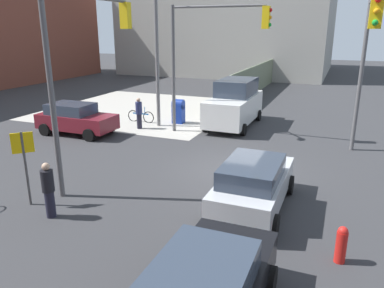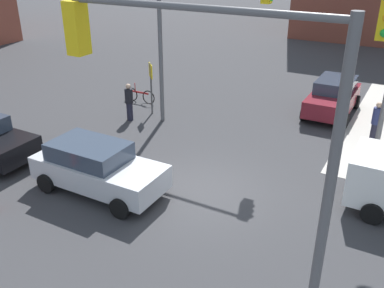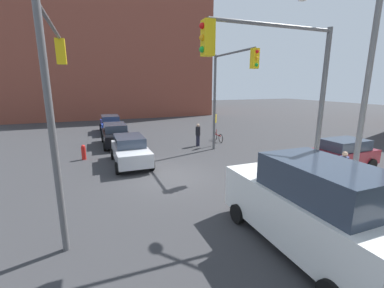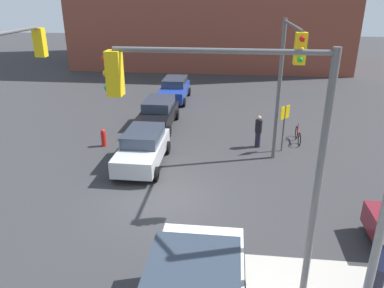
{
  "view_description": "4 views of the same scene",
  "coord_description": "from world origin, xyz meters",
  "px_view_note": "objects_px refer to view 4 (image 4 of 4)",
  "views": [
    {
      "loc": [
        -13.51,
        -3.83,
        5.35
      ],
      "look_at": [
        0.48,
        1.83,
        0.7
      ],
      "focal_mm": 35.0,
      "sensor_mm": 36.0,
      "label": 1
    },
    {
      "loc": [
        5.41,
        -10.63,
        7.31
      ],
      "look_at": [
        -0.78,
        0.53,
        1.28
      ],
      "focal_mm": 40.0,
      "sensor_mm": 36.0,
      "label": 2
    },
    {
      "loc": [
        11.73,
        -3.52,
        4.52
      ],
      "look_at": [
        -1.07,
        1.47,
        1.36
      ],
      "focal_mm": 24.0,
      "sensor_mm": 36.0,
      "label": 3
    },
    {
      "loc": [
        12.54,
        2.44,
        7.54
      ],
      "look_at": [
        -1.45,
        0.85,
        1.79
      ],
      "focal_mm": 35.0,
      "sensor_mm": 36.0,
      "label": 4
    }
  ],
  "objects_px": {
    "street_lamp_corner": "(383,139)",
    "sedan_silver": "(143,148)",
    "hatchback_blue": "(174,89)",
    "pedestrian_waiting": "(258,131)",
    "bicycle_at_crosswalk": "(298,135)",
    "traffic_signal_nw_corner": "(286,71)",
    "traffic_signal_ne_corner": "(238,131)",
    "pedestrian_crossing": "(382,266)",
    "fire_hydrant": "(103,137)",
    "coupe_black": "(158,113)"
  },
  "relations": [
    {
      "from": "traffic_signal_ne_corner",
      "to": "pedestrian_waiting",
      "type": "bearing_deg",
      "value": 173.27
    },
    {
      "from": "pedestrian_waiting",
      "to": "traffic_signal_nw_corner",
      "type": "bearing_deg",
      "value": -28.94
    },
    {
      "from": "hatchback_blue",
      "to": "pedestrian_crossing",
      "type": "bearing_deg",
      "value": 24.46
    },
    {
      "from": "street_lamp_corner",
      "to": "pedestrian_waiting",
      "type": "relative_size",
      "value": 4.7
    },
    {
      "from": "street_lamp_corner",
      "to": "sedan_silver",
      "type": "height_order",
      "value": "street_lamp_corner"
    },
    {
      "from": "coupe_black",
      "to": "fire_hydrant",
      "type": "bearing_deg",
      "value": -33.62
    },
    {
      "from": "street_lamp_corner",
      "to": "fire_hydrant",
      "type": "height_order",
      "value": "street_lamp_corner"
    },
    {
      "from": "coupe_black",
      "to": "hatchback_blue",
      "type": "distance_m",
      "value": 5.91
    },
    {
      "from": "coupe_black",
      "to": "bicycle_at_crosswalk",
      "type": "relative_size",
      "value": 2.55
    },
    {
      "from": "traffic_signal_nw_corner",
      "to": "street_lamp_corner",
      "type": "height_order",
      "value": "street_lamp_corner"
    },
    {
      "from": "fire_hydrant",
      "to": "coupe_black",
      "type": "height_order",
      "value": "coupe_black"
    },
    {
      "from": "street_lamp_corner",
      "to": "hatchback_blue",
      "type": "relative_size",
      "value": 1.79
    },
    {
      "from": "pedestrian_crossing",
      "to": "coupe_black",
      "type": "bearing_deg",
      "value": 36.7
    },
    {
      "from": "fire_hydrant",
      "to": "pedestrian_crossing",
      "type": "bearing_deg",
      "value": 49.31
    },
    {
      "from": "sedan_silver",
      "to": "bicycle_at_crosswalk",
      "type": "bearing_deg",
      "value": 116.26
    },
    {
      "from": "coupe_black",
      "to": "hatchback_blue",
      "type": "xyz_separation_m",
      "value": [
        -5.91,
        0.05,
        0.0
      ]
    },
    {
      "from": "fire_hydrant",
      "to": "traffic_signal_ne_corner",
      "type": "bearing_deg",
      "value": 35.54
    },
    {
      "from": "coupe_black",
      "to": "traffic_signal_ne_corner",
      "type": "bearing_deg",
      "value": 19.44
    },
    {
      "from": "traffic_signal_ne_corner",
      "to": "pedestrian_waiting",
      "type": "xyz_separation_m",
      "value": [
        -10.3,
        1.21,
        -3.72
      ]
    },
    {
      "from": "fire_hydrant",
      "to": "hatchback_blue",
      "type": "bearing_deg",
      "value": 166.1
    },
    {
      "from": "traffic_signal_ne_corner",
      "to": "bicycle_at_crosswalk",
      "type": "bearing_deg",
      "value": 163.19
    },
    {
      "from": "traffic_signal_ne_corner",
      "to": "hatchback_blue",
      "type": "height_order",
      "value": "traffic_signal_ne_corner"
    },
    {
      "from": "traffic_signal_ne_corner",
      "to": "pedestrian_crossing",
      "type": "height_order",
      "value": "traffic_signal_ne_corner"
    },
    {
      "from": "street_lamp_corner",
      "to": "sedan_silver",
      "type": "relative_size",
      "value": 1.84
    },
    {
      "from": "pedestrian_waiting",
      "to": "traffic_signal_ne_corner",
      "type": "bearing_deg",
      "value": -48.22
    },
    {
      "from": "traffic_signal_ne_corner",
      "to": "sedan_silver",
      "type": "distance_m",
      "value": 9.42
    },
    {
      "from": "hatchback_blue",
      "to": "bicycle_at_crosswalk",
      "type": "height_order",
      "value": "hatchback_blue"
    },
    {
      "from": "fire_hydrant",
      "to": "pedestrian_waiting",
      "type": "distance_m",
      "value": 8.05
    },
    {
      "from": "pedestrian_crossing",
      "to": "pedestrian_waiting",
      "type": "bearing_deg",
      "value": 17.87
    },
    {
      "from": "traffic_signal_ne_corner",
      "to": "street_lamp_corner",
      "type": "bearing_deg",
      "value": 82.13
    },
    {
      "from": "fire_hydrant",
      "to": "coupe_black",
      "type": "distance_m",
      "value": 4.06
    },
    {
      "from": "street_lamp_corner",
      "to": "pedestrian_waiting",
      "type": "distance_m",
      "value": 11.51
    },
    {
      "from": "pedestrian_crossing",
      "to": "pedestrian_waiting",
      "type": "xyz_separation_m",
      "value": [
        -10.0,
        -2.7,
        -0.02
      ]
    },
    {
      "from": "hatchback_blue",
      "to": "pedestrian_waiting",
      "type": "bearing_deg",
      "value": 33.94
    },
    {
      "from": "traffic_signal_nw_corner",
      "to": "hatchback_blue",
      "type": "height_order",
      "value": "traffic_signal_nw_corner"
    },
    {
      "from": "street_lamp_corner",
      "to": "sedan_silver",
      "type": "xyz_separation_m",
      "value": [
        -7.95,
        -7.19,
        -3.86
      ]
    },
    {
      "from": "sedan_silver",
      "to": "hatchback_blue",
      "type": "height_order",
      "value": "same"
    },
    {
      "from": "traffic_signal_nw_corner",
      "to": "sedan_silver",
      "type": "relative_size",
      "value": 1.5
    },
    {
      "from": "coupe_black",
      "to": "sedan_silver",
      "type": "distance_m",
      "value": 5.34
    },
    {
      "from": "traffic_signal_nw_corner",
      "to": "hatchback_blue",
      "type": "relative_size",
      "value": 1.45
    },
    {
      "from": "traffic_signal_nw_corner",
      "to": "bicycle_at_crosswalk",
      "type": "distance_m",
      "value": 6.12
    },
    {
      "from": "bicycle_at_crosswalk",
      "to": "street_lamp_corner",
      "type": "bearing_deg",
      "value": -2.11
    },
    {
      "from": "traffic_signal_ne_corner",
      "to": "bicycle_at_crosswalk",
      "type": "relative_size",
      "value": 3.71
    },
    {
      "from": "fire_hydrant",
      "to": "hatchback_blue",
      "type": "xyz_separation_m",
      "value": [
        -9.28,
        2.29,
        0.36
      ]
    },
    {
      "from": "street_lamp_corner",
      "to": "pedestrian_waiting",
      "type": "bearing_deg",
      "value": -170.63
    },
    {
      "from": "pedestrian_waiting",
      "to": "bicycle_at_crosswalk",
      "type": "bearing_deg",
      "value": 73.02
    },
    {
      "from": "traffic_signal_ne_corner",
      "to": "street_lamp_corner",
      "type": "xyz_separation_m",
      "value": [
        0.41,
        2.98,
        0.1
      ]
    },
    {
      "from": "traffic_signal_ne_corner",
      "to": "hatchback_blue",
      "type": "xyz_separation_m",
      "value": [
        -18.78,
        -4.49,
        -3.76
      ]
    },
    {
      "from": "sedan_silver",
      "to": "pedestrian_crossing",
      "type": "distance_m",
      "value": 10.88
    },
    {
      "from": "pedestrian_crossing",
      "to": "pedestrian_waiting",
      "type": "height_order",
      "value": "pedestrian_crossing"
    }
  ]
}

